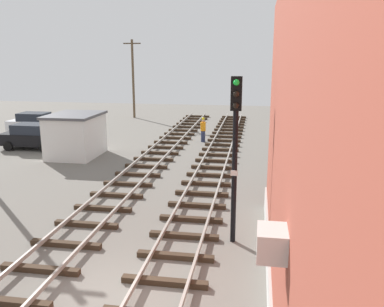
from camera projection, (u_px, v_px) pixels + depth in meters
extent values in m
plane|color=slate|center=(119.00, 297.00, 10.95)|extent=(87.66, 87.66, 0.00)
cube|color=#38281C|center=(165.00, 282.00, 11.49)|extent=(2.50, 0.24, 0.18)
cube|color=#38281C|center=(175.00, 256.00, 12.96)|extent=(2.50, 0.24, 0.18)
cube|color=#38281C|center=(184.00, 236.00, 14.43)|extent=(2.50, 0.24, 0.18)
cube|color=#38281C|center=(191.00, 219.00, 15.90)|extent=(2.50, 0.24, 0.18)
cube|color=#38281C|center=(197.00, 205.00, 17.37)|extent=(2.50, 0.24, 0.18)
cube|color=#38281C|center=(202.00, 194.00, 18.84)|extent=(2.50, 0.24, 0.18)
cube|color=#38281C|center=(206.00, 184.00, 20.31)|extent=(2.50, 0.24, 0.18)
cube|color=#38281C|center=(210.00, 175.00, 21.78)|extent=(2.50, 0.24, 0.18)
cube|color=#38281C|center=(213.00, 167.00, 23.25)|extent=(2.50, 0.24, 0.18)
cube|color=#38281C|center=(216.00, 161.00, 24.72)|extent=(2.50, 0.24, 0.18)
cube|color=#38281C|center=(218.00, 155.00, 26.19)|extent=(2.50, 0.24, 0.18)
cube|color=#38281C|center=(220.00, 150.00, 27.66)|extent=(2.50, 0.24, 0.18)
cube|color=#38281C|center=(222.00, 145.00, 29.13)|extent=(2.50, 0.24, 0.18)
cube|color=#38281C|center=(224.00, 141.00, 30.60)|extent=(2.50, 0.24, 0.18)
cube|color=#38281C|center=(226.00, 137.00, 32.07)|extent=(2.50, 0.24, 0.18)
cube|color=#38281C|center=(227.00, 133.00, 33.54)|extent=(2.50, 0.24, 0.18)
cube|color=#38281C|center=(229.00, 130.00, 35.01)|extent=(2.50, 0.24, 0.18)
cube|color=#38281C|center=(230.00, 127.00, 36.48)|extent=(2.50, 0.24, 0.18)
cube|color=#38281C|center=(231.00, 124.00, 37.95)|extent=(2.50, 0.24, 0.18)
cube|color=#38281C|center=(232.00, 122.00, 39.42)|extent=(2.50, 0.24, 0.18)
cube|color=#38281C|center=(233.00, 119.00, 40.89)|extent=(2.50, 0.24, 0.18)
cube|color=#38281C|center=(234.00, 117.00, 42.36)|extent=(2.50, 0.24, 0.18)
cube|color=#9E9389|center=(132.00, 290.00, 10.83)|extent=(0.08, 67.43, 0.14)
cube|color=#9E9389|center=(185.00, 295.00, 10.61)|extent=(0.08, 67.43, 0.14)
cube|color=#38281C|center=(7.00, 302.00, 10.56)|extent=(2.50, 0.24, 0.18)
cube|color=#38281C|center=(40.00, 269.00, 12.17)|extent=(2.50, 0.24, 0.18)
cube|color=#38281C|center=(66.00, 244.00, 13.79)|extent=(2.50, 0.24, 0.18)
cube|color=#38281C|center=(86.00, 224.00, 15.41)|extent=(2.50, 0.24, 0.18)
cube|color=#38281C|center=(103.00, 208.00, 17.02)|extent=(2.50, 0.24, 0.18)
cube|color=#38281C|center=(116.00, 195.00, 18.64)|extent=(2.50, 0.24, 0.18)
cube|color=#38281C|center=(128.00, 184.00, 20.26)|extent=(2.50, 0.24, 0.18)
cube|color=#38281C|center=(138.00, 175.00, 21.87)|extent=(2.50, 0.24, 0.18)
cube|color=#38281C|center=(146.00, 166.00, 23.49)|extent=(2.50, 0.24, 0.18)
cube|color=#38281C|center=(153.00, 159.00, 25.11)|extent=(2.50, 0.24, 0.18)
cube|color=#38281C|center=(160.00, 153.00, 26.72)|extent=(2.50, 0.24, 0.18)
cube|color=#38281C|center=(166.00, 147.00, 28.34)|extent=(2.50, 0.24, 0.18)
cube|color=#38281C|center=(171.00, 142.00, 29.96)|extent=(2.50, 0.24, 0.18)
cube|color=#38281C|center=(175.00, 138.00, 31.57)|extent=(2.50, 0.24, 0.18)
cube|color=#38281C|center=(179.00, 134.00, 33.19)|extent=(2.50, 0.24, 0.18)
cube|color=#38281C|center=(183.00, 130.00, 34.81)|extent=(2.50, 0.24, 0.18)
cube|color=#38281C|center=(186.00, 127.00, 36.42)|extent=(2.50, 0.24, 0.18)
cube|color=#38281C|center=(190.00, 124.00, 38.04)|extent=(2.50, 0.24, 0.18)
cube|color=#38281C|center=(192.00, 121.00, 39.66)|extent=(2.50, 0.24, 0.18)
cube|color=#38281C|center=(195.00, 119.00, 41.27)|extent=(2.50, 0.24, 0.18)
cube|color=#38281C|center=(198.00, 116.00, 42.89)|extent=(2.50, 0.24, 0.18)
cube|color=#9E9389|center=(1.00, 277.00, 11.44)|extent=(0.08, 67.43, 0.14)
cube|color=#9E9389|center=(48.00, 282.00, 11.21)|extent=(0.08, 67.43, 0.14)
cylinder|color=black|center=(234.00, 178.00, 13.67)|extent=(0.18, 0.18, 4.62)
cube|color=black|center=(236.00, 94.00, 13.00)|extent=(0.36, 0.24, 1.10)
sphere|color=#19E53F|center=(236.00, 82.00, 12.74)|extent=(0.20, 0.20, 0.20)
sphere|color=black|center=(236.00, 94.00, 12.82)|extent=(0.20, 0.20, 0.20)
sphere|color=black|center=(236.00, 106.00, 12.91)|extent=(0.20, 0.20, 0.20)
cube|color=white|center=(234.00, 173.00, 13.48)|extent=(0.24, 0.03, 0.18)
cube|color=silver|center=(272.00, 243.00, 5.92)|extent=(0.44, 0.60, 0.44)
cube|color=silver|center=(76.00, 136.00, 25.98)|extent=(2.80, 3.60, 2.60)
cube|color=#4C4C51|center=(74.00, 115.00, 25.65)|extent=(3.00, 3.80, 0.16)
cube|color=brown|center=(56.00, 140.00, 26.27)|extent=(0.06, 0.90, 2.00)
cube|color=black|center=(32.00, 139.00, 28.17)|extent=(4.20, 1.80, 0.80)
cube|color=#1E232D|center=(31.00, 128.00, 28.00)|extent=(2.31, 1.66, 0.64)
cylinder|color=black|center=(57.00, 142.00, 28.93)|extent=(0.64, 0.24, 0.64)
cylinder|color=black|center=(44.00, 148.00, 27.20)|extent=(0.64, 0.24, 0.64)
cylinder|color=black|center=(23.00, 141.00, 29.33)|extent=(0.64, 0.24, 0.64)
cylinder|color=black|center=(8.00, 146.00, 27.61)|extent=(0.64, 0.24, 0.64)
cube|color=silver|center=(35.00, 125.00, 33.63)|extent=(4.20, 1.80, 0.80)
cube|color=#1E232D|center=(34.00, 117.00, 33.46)|extent=(2.31, 1.66, 0.64)
cylinder|color=black|center=(55.00, 128.00, 34.39)|extent=(0.64, 0.24, 0.64)
cylinder|color=black|center=(44.00, 132.00, 32.66)|extent=(0.64, 0.24, 0.64)
cylinder|color=black|center=(27.00, 128.00, 34.80)|extent=(0.64, 0.24, 0.64)
cylinder|color=black|center=(14.00, 131.00, 33.07)|extent=(0.64, 0.24, 0.64)
cylinder|color=brown|center=(133.00, 79.00, 41.59)|extent=(0.24, 0.24, 7.95)
cube|color=#4C3D2D|center=(132.00, 43.00, 40.75)|extent=(1.80, 0.12, 0.12)
cylinder|color=#262D4C|center=(203.00, 136.00, 30.52)|extent=(0.32, 0.32, 0.85)
cylinder|color=orange|center=(203.00, 126.00, 30.35)|extent=(0.40, 0.40, 0.65)
sphere|color=tan|center=(203.00, 121.00, 30.24)|extent=(0.24, 0.24, 0.24)
sphere|color=yellow|center=(203.00, 119.00, 30.21)|extent=(0.22, 0.22, 0.22)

